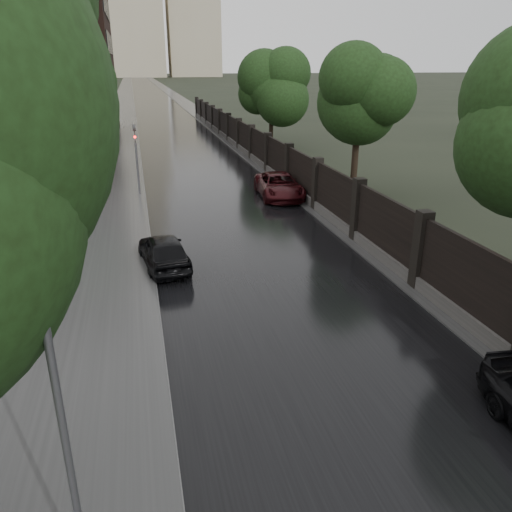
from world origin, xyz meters
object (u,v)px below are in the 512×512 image
object	(u,v)px
tree_right_b	(359,107)
car_right_far	(279,186)
tree_right_c	(272,90)
hatchback_left	(164,251)
tree_left_far	(69,96)
lamp_post	(67,451)
traffic_light	(136,154)

from	to	relation	value
tree_right_b	car_right_far	xyz separation A→B (m)	(-4.10, 0.86, -4.27)
tree_right_c	hatchback_left	world-z (taller)	tree_right_c
tree_left_far	tree_right_b	xyz separation A→B (m)	(15.50, -8.00, -0.29)
tree_left_far	tree_right_b	distance (m)	17.45
tree_left_far	lamp_post	xyz separation A→B (m)	(2.60, -28.50, -2.57)
tree_right_c	hatchback_left	size ratio (longest dim) A/B	1.85
hatchback_left	traffic_light	bearing A→B (deg)	-93.61
traffic_light	hatchback_left	xyz separation A→B (m)	(0.70, -11.17, -1.75)
tree_right_c	traffic_light	distance (m)	19.26
tree_left_far	tree_right_c	xyz separation A→B (m)	(15.50, 10.00, -0.29)
traffic_light	car_right_far	distance (m)	8.17
tree_right_c	traffic_light	xyz separation A→B (m)	(-11.80, -15.01, -2.55)
tree_left_far	car_right_far	bearing A→B (deg)	-32.06
tree_right_c	car_right_far	distance (m)	18.13
hatchback_left	tree_right_b	bearing A→B (deg)	-150.82
lamp_post	traffic_light	distance (m)	23.52
tree_right_c	lamp_post	size ratio (longest dim) A/B	1.37
car_right_far	lamp_post	bearing A→B (deg)	-108.49
traffic_light	tree_right_b	bearing A→B (deg)	-14.24
tree_right_b	lamp_post	distance (m)	24.33
hatchback_left	car_right_far	size ratio (longest dim) A/B	0.78
traffic_light	hatchback_left	world-z (taller)	traffic_light
tree_right_c	lamp_post	world-z (taller)	tree_right_c
tree_left_far	traffic_light	size ratio (longest dim) A/B	1.85
tree_left_far	lamp_post	distance (m)	28.73
tree_right_b	tree_right_c	bearing A→B (deg)	90.00
car_right_far	tree_right_b	bearing A→B (deg)	-7.95
tree_right_b	traffic_light	distance (m)	12.44
tree_left_far	car_right_far	world-z (taller)	tree_left_far
traffic_light	hatchback_left	size ratio (longest dim) A/B	1.06
tree_left_far	tree_right_b	world-z (taller)	tree_left_far
hatchback_left	lamp_post	bearing A→B (deg)	74.50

